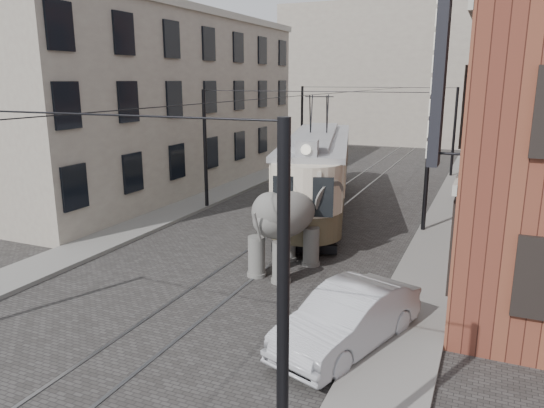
% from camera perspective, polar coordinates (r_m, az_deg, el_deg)
% --- Properties ---
extents(ground, '(120.00, 120.00, 0.00)m').
position_cam_1_polar(ground, '(18.88, -1.90, -6.26)').
color(ground, '#3C3937').
extents(tram_rails, '(1.54, 80.00, 0.02)m').
position_cam_1_polar(tram_rails, '(18.87, -1.90, -6.23)').
color(tram_rails, slate).
rests_on(tram_rails, ground).
extents(sidewalk_right, '(2.00, 60.00, 0.15)m').
position_cam_1_polar(sidewalk_right, '(17.31, 16.56, -8.49)').
color(sidewalk_right, slate).
rests_on(sidewalk_right, ground).
extents(sidewalk_left, '(2.00, 60.00, 0.15)m').
position_cam_1_polar(sidewalk_left, '(22.30, -17.20, -3.52)').
color(sidewalk_left, slate).
rests_on(sidewalk_left, ground).
extents(stucco_building, '(7.00, 24.00, 10.00)m').
position_cam_1_polar(stucco_building, '(32.04, -12.32, 10.83)').
color(stucco_building, gray).
rests_on(stucco_building, ground).
extents(distant_block, '(28.00, 10.00, 14.00)m').
position_cam_1_polar(distant_block, '(56.53, 16.24, 13.76)').
color(distant_block, gray).
rests_on(distant_block, ground).
extents(catenary, '(11.00, 30.20, 6.00)m').
position_cam_1_polar(catenary, '(22.69, 3.02, 4.96)').
color(catenary, black).
rests_on(catenary, ground).
extents(tram, '(6.52, 14.69, 5.72)m').
position_cam_1_polar(tram, '(25.58, 5.19, 5.60)').
color(tram, beige).
rests_on(tram, ground).
extents(elephant, '(3.66, 5.46, 3.08)m').
position_cam_1_polar(elephant, '(17.40, 1.44, -2.67)').
color(elephant, '#5C5A55').
rests_on(elephant, ground).
extents(parked_car, '(3.00, 4.87, 1.52)m').
position_cam_1_polar(parked_car, '(12.95, 8.52, -12.52)').
color(parked_car, '#A5A5A9').
rests_on(parked_car, ground).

